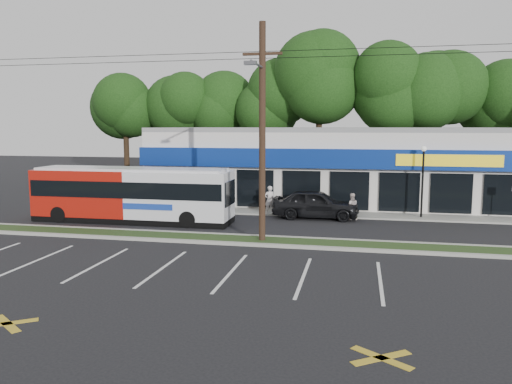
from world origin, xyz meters
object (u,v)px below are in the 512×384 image
object	(u,v)px
metrobus	(132,193)
car_dark	(316,204)
utility_pole	(258,126)
pedestrian_a	(270,200)
pedestrian_b	(352,207)
lamp_post	(423,173)

from	to	relation	value
metrobus	car_dark	xyz separation A→B (m)	(10.09, 3.16, -0.77)
utility_pole	pedestrian_a	bearing A→B (deg)	96.27
metrobus	pedestrian_b	world-z (taller)	metrobus
utility_pole	pedestrian_a	world-z (taller)	utility_pole
metrobus	car_dark	size ratio (longest dim) A/B	2.27
pedestrian_a	pedestrian_b	world-z (taller)	pedestrian_a
utility_pole	lamp_post	size ratio (longest dim) A/B	11.76
metrobus	pedestrian_b	distance (m)	12.59
utility_pole	pedestrian_b	world-z (taller)	utility_pole
lamp_post	pedestrian_b	distance (m)	4.59
utility_pole	metrobus	world-z (taller)	utility_pole
utility_pole	car_dark	distance (m)	8.39
lamp_post	metrobus	distance (m)	16.77
lamp_post	pedestrian_b	world-z (taller)	lamp_post
utility_pole	pedestrian_b	bearing A→B (deg)	58.12
metrobus	pedestrian_a	size ratio (longest dim) A/B	6.50
pedestrian_a	metrobus	bearing A→B (deg)	4.33
utility_pole	pedestrian_a	size ratio (longest dim) A/B	28.38
lamp_post	pedestrian_b	xyz separation A→B (m)	(-4.01, -1.19, -1.89)
metrobus	pedestrian_b	bearing A→B (deg)	14.00
utility_pole	metrobus	distance (m)	9.55
pedestrian_b	car_dark	bearing A→B (deg)	-9.75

